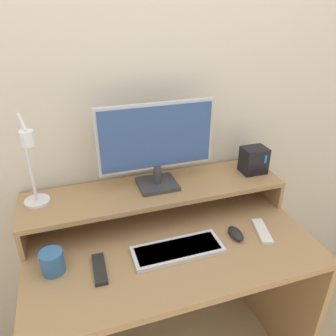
# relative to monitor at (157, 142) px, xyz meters

# --- Properties ---
(wall_back) EXTENTS (6.00, 0.05, 2.50)m
(wall_back) POSITION_rel_monitor_xyz_m (-0.01, 0.16, 0.13)
(wall_back) COLOR beige
(wall_back) RESTS_ON ground_plane
(desk) EXTENTS (1.18, 0.68, 0.77)m
(desk) POSITION_rel_monitor_xyz_m (-0.01, -0.21, -0.58)
(desk) COLOR #A87F51
(desk) RESTS_ON ground_plane
(monitor_shelf) EXTENTS (1.18, 0.29, 0.14)m
(monitor_shelf) POSITION_rel_monitor_xyz_m (-0.01, -0.02, -0.24)
(monitor_shelf) COLOR #A87F51
(monitor_shelf) RESTS_ON desk
(monitor) EXTENTS (0.51, 0.16, 0.39)m
(monitor) POSITION_rel_monitor_xyz_m (0.00, 0.00, 0.00)
(monitor) COLOR #38383D
(monitor) RESTS_ON monitor_shelf
(desk_lamp) EXTENTS (0.11, 0.27, 0.39)m
(desk_lamp) POSITION_rel_monitor_xyz_m (-0.51, -0.05, -0.02)
(desk_lamp) COLOR silver
(desk_lamp) RESTS_ON monitor_shelf
(router_dock) EXTENTS (0.12, 0.10, 0.13)m
(router_dock) POSITION_rel_monitor_xyz_m (0.49, -0.02, -0.15)
(router_dock) COLOR black
(router_dock) RESTS_ON monitor_shelf
(keyboard) EXTENTS (0.37, 0.14, 0.02)m
(keyboard) POSITION_rel_monitor_xyz_m (-0.00, -0.30, -0.35)
(keyboard) COLOR silver
(keyboard) RESTS_ON desk
(mouse) EXTENTS (0.05, 0.10, 0.03)m
(mouse) POSITION_rel_monitor_xyz_m (0.26, -0.28, -0.34)
(mouse) COLOR black
(mouse) RESTS_ON desk
(remote_control) EXTENTS (0.05, 0.16, 0.02)m
(remote_control) POSITION_rel_monitor_xyz_m (-0.32, -0.30, -0.35)
(remote_control) COLOR black
(remote_control) RESTS_ON desk
(remote_secondary) EXTENTS (0.09, 0.17, 0.02)m
(remote_secondary) POSITION_rel_monitor_xyz_m (0.38, -0.30, -0.35)
(remote_secondary) COLOR white
(remote_secondary) RESTS_ON desk
(mug) EXTENTS (0.09, 0.09, 0.09)m
(mug) POSITION_rel_monitor_xyz_m (-0.48, -0.25, -0.31)
(mug) COLOR #33669E
(mug) RESTS_ON desk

